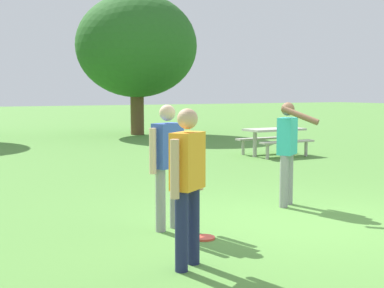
{
  "coord_description": "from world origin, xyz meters",
  "views": [
    {
      "loc": [
        -4.76,
        -5.47,
        1.81
      ],
      "look_at": [
        -0.91,
        1.5,
        1.0
      ],
      "focal_mm": 48.59,
      "sensor_mm": 36.0,
      "label": 1
    }
  ],
  "objects_px": {
    "tree_far_right": "(137,46)",
    "frisbee": "(204,238)",
    "person_thrower": "(288,146)",
    "person_bystander": "(168,158)",
    "picnic_table_near": "(274,136)",
    "person_catcher": "(188,177)"
  },
  "relations": [
    {
      "from": "frisbee",
      "to": "picnic_table_near",
      "type": "relative_size",
      "value": 0.16
    },
    {
      "from": "frisbee",
      "to": "picnic_table_near",
      "type": "distance_m",
      "value": 8.64
    },
    {
      "from": "picnic_table_near",
      "to": "tree_far_right",
      "type": "relative_size",
      "value": 0.3
    },
    {
      "from": "tree_far_right",
      "to": "frisbee",
      "type": "bearing_deg",
      "value": -109.96
    },
    {
      "from": "person_catcher",
      "to": "person_bystander",
      "type": "xyz_separation_m",
      "value": [
        0.48,
        1.43,
        0.0
      ]
    },
    {
      "from": "person_bystander",
      "to": "frisbee",
      "type": "bearing_deg",
      "value": -72.14
    },
    {
      "from": "person_bystander",
      "to": "picnic_table_near",
      "type": "distance_m",
      "value": 8.35
    },
    {
      "from": "person_catcher",
      "to": "picnic_table_near",
      "type": "distance_m",
      "value": 9.69
    },
    {
      "from": "person_thrower",
      "to": "frisbee",
      "type": "height_order",
      "value": "person_thrower"
    },
    {
      "from": "person_thrower",
      "to": "tree_far_right",
      "type": "xyz_separation_m",
      "value": [
        3.28,
        13.8,
        2.71
      ]
    },
    {
      "from": "person_thrower",
      "to": "person_bystander",
      "type": "distance_m",
      "value": 2.31
    },
    {
      "from": "person_thrower",
      "to": "person_catcher",
      "type": "xyz_separation_m",
      "value": [
        -2.76,
        -1.79,
        -0.02
      ]
    },
    {
      "from": "person_thrower",
      "to": "frisbee",
      "type": "bearing_deg",
      "value": -155.11
    },
    {
      "from": "frisbee",
      "to": "picnic_table_near",
      "type": "xyz_separation_m",
      "value": [
        5.94,
        6.25,
        0.55
      ]
    },
    {
      "from": "person_thrower",
      "to": "tree_far_right",
      "type": "height_order",
      "value": "tree_far_right"
    },
    {
      "from": "person_catcher",
      "to": "person_bystander",
      "type": "height_order",
      "value": "same"
    },
    {
      "from": "person_thrower",
      "to": "person_bystander",
      "type": "height_order",
      "value": "same"
    },
    {
      "from": "frisbee",
      "to": "tree_far_right",
      "type": "xyz_separation_m",
      "value": [
        5.37,
        14.77,
        3.66
      ]
    },
    {
      "from": "person_thrower",
      "to": "person_catcher",
      "type": "bearing_deg",
      "value": -147.05
    },
    {
      "from": "person_bystander",
      "to": "person_catcher",
      "type": "bearing_deg",
      "value": -108.51
    },
    {
      "from": "tree_far_right",
      "to": "picnic_table_near",
      "type": "bearing_deg",
      "value": -86.15
    },
    {
      "from": "person_catcher",
      "to": "tree_far_right",
      "type": "relative_size",
      "value": 0.28
    }
  ]
}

